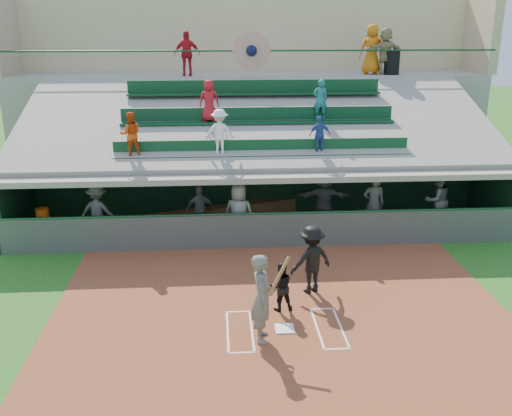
{
  "coord_description": "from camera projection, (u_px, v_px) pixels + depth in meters",
  "views": [
    {
      "loc": [
        -1.45,
        -11.41,
        6.69
      ],
      "look_at": [
        -0.41,
        3.5,
        1.8
      ],
      "focal_mm": 40.0,
      "sensor_mm": 36.0,
      "label": 1
    }
  ],
  "objects": [
    {
      "name": "home_umpire",
      "position": [
        311.0,
        259.0,
        14.55
      ],
      "size": [
        1.33,
        1.07,
        1.8
      ],
      "primitive_type": "imported",
      "rotation": [
        0.0,
        0.0,
        3.55
      ],
      "color": "black",
      "rests_on": "dirt_slab"
    },
    {
      "name": "concourse_staff_b",
      "position": [
        372.0,
        49.0,
        23.6
      ],
      "size": [
        1.04,
        0.73,
        2.02
      ],
      "primitive_type": "imported",
      "rotation": [
        0.0,
        0.0,
        3.05
      ],
      "color": "#CF650C",
      "rests_on": "concourse_slab"
    },
    {
      "name": "water_cooler",
      "position": [
        43.0,
        215.0,
        17.91
      ],
      "size": [
        0.4,
        0.4,
        0.4
      ],
      "primitive_type": "cylinder",
      "color": "#E2530D",
      "rests_on": "white_table"
    },
    {
      "name": "ground",
      "position": [
        285.0,
        330.0,
        13.0
      ],
      "size": [
        100.0,
        100.0,
        0.0
      ],
      "primitive_type": "plane",
      "color": "#1F5518",
      "rests_on": "ground"
    },
    {
      "name": "grandstand",
      "position": [
        254.0,
        141.0,
        22.26
      ],
      "size": [
        20.4,
        10.4,
        7.8
      ],
      "color": "#484D48",
      "rests_on": "ground"
    },
    {
      "name": "concourse_staff_a",
      "position": [
        187.0,
        54.0,
        22.76
      ],
      "size": [
        1.07,
        0.53,
        1.76
      ],
      "primitive_type": "imported",
      "rotation": [
        0.0,
        0.0,
        3.25
      ],
      "color": "red",
      "rests_on": "concourse_slab"
    },
    {
      "name": "dirt_slab",
      "position": [
        282.0,
        319.0,
        13.47
      ],
      "size": [
        11.0,
        9.0,
        0.02
      ],
      "primitive_type": "cube",
      "color": "brown",
      "rests_on": "ground"
    },
    {
      "name": "dugout_bench",
      "position": [
        251.0,
        209.0,
        20.51
      ],
      "size": [
        15.4,
        6.03,
        0.49
      ],
      "primitive_type": "cube",
      "rotation": [
        0.0,
        0.0,
        0.35
      ],
      "color": "olive",
      "rests_on": "dugout_floor"
    },
    {
      "name": "home_plate",
      "position": [
        285.0,
        329.0,
        12.99
      ],
      "size": [
        0.43,
        0.43,
        0.03
      ],
      "primitive_type": "cube",
      "color": "white",
      "rests_on": "dirt_slab"
    },
    {
      "name": "white_table",
      "position": [
        43.0,
        231.0,
        18.02
      ],
      "size": [
        0.93,
        0.81,
        0.69
      ],
      "primitive_type": "cube",
      "rotation": [
        0.0,
        0.0,
        -0.33
      ],
      "color": "white",
      "rests_on": "dugout_floor"
    },
    {
      "name": "batters_box_chalk",
      "position": [
        285.0,
        329.0,
        12.99
      ],
      "size": [
        2.65,
        1.85,
        0.01
      ],
      "color": "white",
      "rests_on": "dirt_slab"
    },
    {
      "name": "dugout_player_a",
      "position": [
        98.0,
        211.0,
        18.15
      ],
      "size": [
        1.28,
        0.89,
        1.81
      ],
      "primitive_type": "imported",
      "rotation": [
        0.0,
        0.0,
        2.94
      ],
      "color": "#545651",
      "rests_on": "dugout_floor"
    },
    {
      "name": "batter_at_plate",
      "position": [
        262.0,
        298.0,
        12.29
      ],
      "size": [
        0.88,
        0.8,
        2.01
      ],
      "color": "#51534E",
      "rests_on": "dirt_slab"
    },
    {
      "name": "concourse_slab",
      "position": [
        249.0,
        127.0,
        25.08
      ],
      "size": [
        20.0,
        3.0,
        4.6
      ],
      "primitive_type": "cube",
      "color": "gray",
      "rests_on": "ground"
    },
    {
      "name": "dugout_player_f",
      "position": [
        437.0,
        200.0,
        19.07
      ],
      "size": [
        1.12,
        0.98,
        1.95
      ],
      "primitive_type": "imported",
      "rotation": [
        0.0,
        0.0,
        3.43
      ],
      "color": "#61645E",
      "rests_on": "dugout_floor"
    },
    {
      "name": "trash_bin",
      "position": [
        392.0,
        63.0,
        23.58
      ],
      "size": [
        0.64,
        0.64,
        0.96
      ],
      "primitive_type": "cylinder",
      "color": "black",
      "rests_on": "concourse_slab"
    },
    {
      "name": "dugout_floor",
      "position": [
        261.0,
        228.0,
        19.39
      ],
      "size": [
        16.0,
        3.5,
        0.04
      ],
      "primitive_type": "cube",
      "color": "gray",
      "rests_on": "ground"
    },
    {
      "name": "dugout_player_d",
      "position": [
        324.0,
        199.0,
        19.27
      ],
      "size": [
        1.83,
        0.73,
        1.92
      ],
      "primitive_type": "imported",
      "rotation": [
        0.0,
        0.0,
        3.05
      ],
      "color": "#555853",
      "rests_on": "dugout_floor"
    },
    {
      "name": "concourse_staff_c",
      "position": [
        385.0,
        51.0,
        23.44
      ],
      "size": [
        1.84,
        1.1,
        1.89
      ],
      "primitive_type": "imported",
      "rotation": [
        0.0,
        0.0,
        3.47
      ],
      "color": "tan",
      "rests_on": "concourse_slab"
    },
    {
      "name": "dugout_player_c",
      "position": [
        239.0,
        214.0,
        17.74
      ],
      "size": [
        1.09,
        0.87,
        1.94
      ],
      "primitive_type": "imported",
      "rotation": [
        0.0,
        0.0,
        2.84
      ],
      "color": "#5F625C",
      "rests_on": "dugout_floor"
    },
    {
      "name": "dugout_player_e",
      "position": [
        374.0,
        204.0,
        18.7
      ],
      "size": [
        0.74,
        0.52,
        1.94
      ],
      "primitive_type": "imported",
      "rotation": [
        0.0,
        0.0,
        3.07
      ],
      "color": "#50524E",
      "rests_on": "dugout_floor"
    },
    {
      "name": "dugout_player_b",
      "position": [
        200.0,
        210.0,
        18.65
      ],
      "size": [
        0.97,
        0.46,
        1.61
      ],
      "primitive_type": "imported",
      "rotation": [
        0.0,
        0.0,
        3.22
      ],
      "color": "#5E605B",
      "rests_on": "dugout_floor"
    },
    {
      "name": "catcher",
      "position": [
        281.0,
        286.0,
        13.71
      ],
      "size": [
        0.64,
        0.53,
        1.23
      ],
      "primitive_type": "imported",
      "rotation": [
        0.0,
        0.0,
        3.25
      ],
      "color": "black",
      "rests_on": "dirt_slab"
    }
  ]
}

